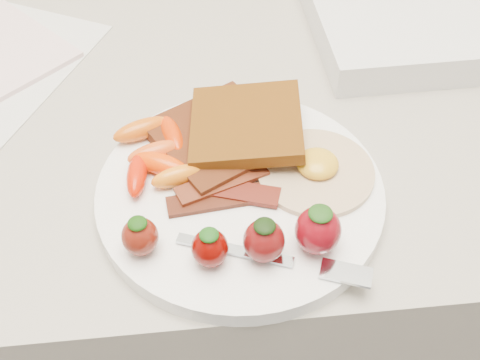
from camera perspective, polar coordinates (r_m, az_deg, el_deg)
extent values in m
cube|color=gray|center=(1.04, -2.58, -10.97)|extent=(2.00, 0.60, 0.90)
cylinder|color=white|center=(0.57, 0.00, -1.28)|extent=(0.27, 0.27, 0.02)
cube|color=#35150A|center=(0.60, -2.04, 4.11)|extent=(0.16, 0.16, 0.01)
cube|color=#3C220C|center=(0.59, 0.60, 5.31)|extent=(0.12, 0.12, 0.03)
cylinder|color=beige|center=(0.58, 7.16, 0.80)|extent=(0.13, 0.13, 0.01)
ellipsoid|color=gold|center=(0.57, 7.37, 1.55)|extent=(0.05, 0.05, 0.02)
cube|color=black|center=(0.55, -2.36, -1.91)|extent=(0.09, 0.03, 0.00)
cube|color=black|center=(0.55, -0.78, -1.02)|extent=(0.09, 0.05, 0.00)
cube|color=#370906|center=(0.56, -1.69, -0.18)|extent=(0.09, 0.05, 0.00)
ellipsoid|color=#DC5016|center=(0.58, -8.00, 2.62)|extent=(0.06, 0.03, 0.02)
ellipsoid|color=#E53D01|center=(0.57, -7.75, 1.56)|extent=(0.06, 0.05, 0.02)
ellipsoid|color=red|center=(0.57, -9.75, 0.49)|extent=(0.02, 0.06, 0.02)
ellipsoid|color=red|center=(0.60, -6.46, 4.23)|extent=(0.03, 0.06, 0.02)
ellipsoid|color=#CB560C|center=(0.61, -9.32, 4.76)|extent=(0.06, 0.04, 0.02)
ellipsoid|color=orange|center=(0.56, -5.93, 0.37)|extent=(0.05, 0.03, 0.02)
ellipsoid|color=#63160B|center=(0.51, -9.46, -5.31)|extent=(0.03, 0.03, 0.04)
ellipsoid|color=#113A08|center=(0.50, -9.71, -4.06)|extent=(0.02, 0.02, 0.01)
ellipsoid|color=#580401|center=(0.50, -2.87, -6.46)|extent=(0.03, 0.03, 0.04)
ellipsoid|color=#14450E|center=(0.48, -2.95, -5.22)|extent=(0.02, 0.02, 0.01)
ellipsoid|color=#5D0C0D|center=(0.50, 2.29, -5.78)|extent=(0.04, 0.04, 0.04)
ellipsoid|color=black|center=(0.48, 2.36, -4.37)|extent=(0.02, 0.02, 0.01)
ellipsoid|color=maroon|center=(0.51, 7.40, -4.76)|extent=(0.04, 0.04, 0.04)
ellipsoid|color=#194010|center=(0.49, 7.65, -3.17)|extent=(0.02, 0.02, 0.01)
cube|color=#B2BAC7|center=(0.51, -0.51, -6.66)|extent=(0.10, 0.05, 0.00)
cube|color=#B6BCC7|center=(0.51, 10.04, -8.68)|extent=(0.05, 0.03, 0.00)
cube|color=beige|center=(0.80, -21.77, 11.65)|extent=(0.20, 0.21, 0.01)
cube|color=silver|center=(0.81, 17.66, 14.62)|extent=(0.30, 0.24, 0.04)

